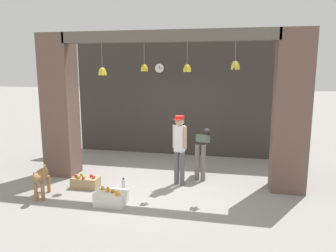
{
  "coord_description": "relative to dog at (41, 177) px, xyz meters",
  "views": [
    {
      "loc": [
        1.49,
        -6.71,
        2.6
      ],
      "look_at": [
        0.0,
        0.39,
        1.27
      ],
      "focal_mm": 35.0,
      "sensor_mm": 36.0,
      "label": 1
    }
  ],
  "objects": [
    {
      "name": "fruit_crate_oranges",
      "position": [
        1.5,
        -0.07,
        -0.28
      ],
      "size": [
        0.57,
        0.41,
        0.33
      ],
      "color": "silver",
      "rests_on": "ground_plane"
    },
    {
      "name": "shopkeeper",
      "position": [
        2.58,
        1.26,
        0.48
      ],
      "size": [
        0.33,
        0.29,
        1.55
      ],
      "rotation": [
        0.0,
        0.0,
        2.8
      ],
      "color": "#56565B",
      "rests_on": "ground_plane"
    },
    {
      "name": "worker_stooping",
      "position": [
        3.03,
        1.86,
        0.32
      ],
      "size": [
        0.3,
        0.84,
        1.1
      ],
      "rotation": [
        0.0,
        0.0,
        -0.1
      ],
      "color": "#6B665B",
      "rests_on": "ground_plane"
    },
    {
      "name": "wall_clock",
      "position": [
        1.56,
        3.72,
        2.12
      ],
      "size": [
        0.27,
        0.03,
        0.27
      ],
      "color": "black"
    },
    {
      "name": "shop_back_wall",
      "position": [
        2.27,
        3.8,
        1.25
      ],
      "size": [
        6.49,
        0.12,
        3.33
      ],
      "primitive_type": "cube",
      "color": "#38332D",
      "rests_on": "ground_plane"
    },
    {
      "name": "shop_pillar_left",
      "position": [
        -0.33,
        1.43,
        1.25
      ],
      "size": [
        0.7,
        0.6,
        3.33
      ],
      "primitive_type": "cube",
      "color": "brown",
      "rests_on": "ground_plane"
    },
    {
      "name": "water_bottle",
      "position": [
        1.48,
        0.67,
        -0.29
      ],
      "size": [
        0.08,
        0.08,
        0.27
      ],
      "color": "silver",
      "rests_on": "ground_plane"
    },
    {
      "name": "fruit_crate_apples",
      "position": [
        0.62,
        0.67,
        -0.29
      ],
      "size": [
        0.58,
        0.32,
        0.29
      ],
      "color": "tan",
      "rests_on": "ground_plane"
    },
    {
      "name": "storefront_awning",
      "position": [
        2.27,
        1.25,
        2.76
      ],
      "size": [
        4.59,
        0.24,
        0.95
      ],
      "color": "#5B564C"
    },
    {
      "name": "dog",
      "position": [
        0.0,
        0.0,
        0.0
      ],
      "size": [
        0.37,
        0.8,
        0.62
      ],
      "rotation": [
        0.0,
        0.0,
        -1.28
      ],
      "color": "#9E7042",
      "rests_on": "ground_plane"
    },
    {
      "name": "ground_plane",
      "position": [
        2.27,
        1.13,
        -0.41
      ],
      "size": [
        60.0,
        60.0,
        0.0
      ],
      "primitive_type": "plane",
      "color": "gray"
    },
    {
      "name": "shop_pillar_right",
      "position": [
        4.87,
        1.43,
        1.25
      ],
      "size": [
        0.7,
        0.6,
        3.33
      ],
      "primitive_type": "cube",
      "color": "brown",
      "rests_on": "ground_plane"
    }
  ]
}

